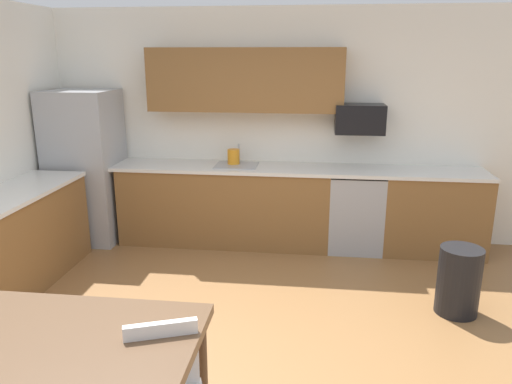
{
  "coord_description": "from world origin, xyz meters",
  "views": [
    {
      "loc": [
        0.52,
        -3.17,
        2.18
      ],
      "look_at": [
        0.0,
        1.0,
        1.0
      ],
      "focal_mm": 34.54,
      "sensor_mm": 36.0,
      "label": 1
    }
  ],
  "objects": [
    {
      "name": "cabinet_run_back_right",
      "position": [
        1.84,
        2.3,
        0.45
      ],
      "size": [
        1.11,
        0.6,
        0.9
      ],
      "primitive_type": "cube",
      "color": "brown",
      "rests_on": "ground"
    },
    {
      "name": "upper_cabinets_back",
      "position": [
        -0.3,
        2.43,
        1.9
      ],
      "size": [
        2.2,
        0.34,
        0.7
      ],
      "primitive_type": "cube",
      "color": "brown"
    },
    {
      "name": "microwave",
      "position": [
        0.99,
        2.4,
        1.49
      ],
      "size": [
        0.54,
        0.36,
        0.32
      ],
      "primitive_type": "cube",
      "color": "black"
    },
    {
      "name": "sink_basin",
      "position": [
        -0.39,
        2.3,
        0.88
      ],
      "size": [
        0.48,
        0.4,
        0.14
      ],
      "primitive_type": "cube",
      "color": "#A5A8AD",
      "rests_on": "countertop_back"
    },
    {
      "name": "kettle",
      "position": [
        -0.43,
        2.35,
        1.02
      ],
      "size": [
        0.14,
        0.14,
        0.2
      ],
      "primitive_type": "cylinder",
      "color": "orange",
      "rests_on": "countertop_back"
    },
    {
      "name": "wall_back",
      "position": [
        0.0,
        2.65,
        1.35
      ],
      "size": [
        5.8,
        0.1,
        2.7
      ],
      "primitive_type": "cube",
      "color": "white",
      "rests_on": "ground"
    },
    {
      "name": "sink_faucet",
      "position": [
        -0.39,
        2.48,
        1.04
      ],
      "size": [
        0.02,
        0.02,
        0.24
      ],
      "primitive_type": "cylinder",
      "color": "#B2B5BA",
      "rests_on": "countertop_back"
    },
    {
      "name": "ground_plane",
      "position": [
        0.0,
        0.0,
        0.0
      ],
      "size": [
        12.0,
        12.0,
        0.0
      ],
      "primitive_type": "plane",
      "color": "olive"
    },
    {
      "name": "countertop_left",
      "position": [
        -2.3,
        0.8,
        0.92
      ],
      "size": [
        0.64,
        2.0,
        0.04
      ],
      "primitive_type": "cube",
      "color": "silver",
      "rests_on": "cabinet_run_left"
    },
    {
      "name": "trash_bin",
      "position": [
        1.77,
        0.88,
        0.3
      ],
      "size": [
        0.36,
        0.36,
        0.6
      ],
      "primitive_type": "cylinder",
      "color": "black",
      "rests_on": "ground"
    },
    {
      "name": "cabinet_run_left",
      "position": [
        -2.3,
        0.8,
        0.45
      ],
      "size": [
        0.6,
        2.0,
        0.9
      ],
      "primitive_type": "cube",
      "color": "brown",
      "rests_on": "ground"
    },
    {
      "name": "countertop_back",
      "position": [
        0.0,
        2.3,
        0.92
      ],
      "size": [
        4.8,
        0.64,
        0.04
      ],
      "primitive_type": "cube",
      "color": "silver",
      "rests_on": "cabinet_run_back"
    },
    {
      "name": "refrigerator",
      "position": [
        -2.18,
        2.22,
        0.89
      ],
      "size": [
        0.76,
        0.7,
        1.78
      ],
      "primitive_type": "cube",
      "color": "#9EA0A5",
      "rests_on": "ground"
    },
    {
      "name": "cabinet_run_back",
      "position": [
        -0.53,
        2.3,
        0.45
      ],
      "size": [
        2.44,
        0.6,
        0.9
      ],
      "primitive_type": "cube",
      "color": "brown",
      "rests_on": "ground"
    },
    {
      "name": "dining_table",
      "position": [
        -0.75,
        -1.07,
        0.71
      ],
      "size": [
        1.4,
        0.9,
        0.77
      ],
      "color": "brown",
      "rests_on": "ground"
    },
    {
      "name": "oven_range",
      "position": [
        0.99,
        2.3,
        0.46
      ],
      "size": [
        0.6,
        0.6,
        0.91
      ],
      "color": "#999BA0",
      "rests_on": "ground"
    }
  ]
}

